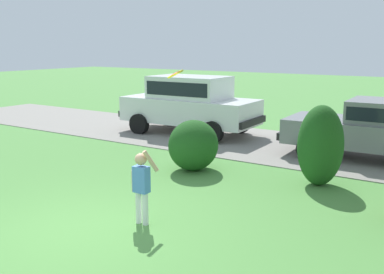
{
  "coord_description": "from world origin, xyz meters",
  "views": [
    {
      "loc": [
        5.23,
        -4.72,
        2.93
      ],
      "look_at": [
        0.32,
        2.78,
        1.1
      ],
      "focal_mm": 42.44,
      "sensor_mm": 36.0,
      "label": 1
    }
  ],
  "objects_px": {
    "parked_sedan": "(374,128)",
    "child_thrower": "(142,182)",
    "parked_suv": "(190,102)",
    "frisbee": "(175,74)"
  },
  "relations": [
    {
      "from": "parked_sedan",
      "to": "parked_suv",
      "type": "relative_size",
      "value": 0.94
    },
    {
      "from": "parked_sedan",
      "to": "parked_suv",
      "type": "distance_m",
      "value": 5.9
    },
    {
      "from": "parked_suv",
      "to": "frisbee",
      "type": "distance_m",
      "value": 7.79
    },
    {
      "from": "parked_sedan",
      "to": "frisbee",
      "type": "height_order",
      "value": "frisbee"
    },
    {
      "from": "child_thrower",
      "to": "frisbee",
      "type": "bearing_deg",
      "value": 46.34
    },
    {
      "from": "parked_suv",
      "to": "frisbee",
      "type": "xyz_separation_m",
      "value": [
        4.04,
        -6.51,
        1.4
      ]
    },
    {
      "from": "parked_sedan",
      "to": "parked_suv",
      "type": "bearing_deg",
      "value": 176.93
    },
    {
      "from": "parked_suv",
      "to": "child_thrower",
      "type": "bearing_deg",
      "value": -62.26
    },
    {
      "from": "parked_sedan",
      "to": "child_thrower",
      "type": "xyz_separation_m",
      "value": [
        -2.25,
        -6.61,
        -0.13
      ]
    },
    {
      "from": "parked_sedan",
      "to": "frisbee",
      "type": "bearing_deg",
      "value": -106.61
    }
  ]
}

